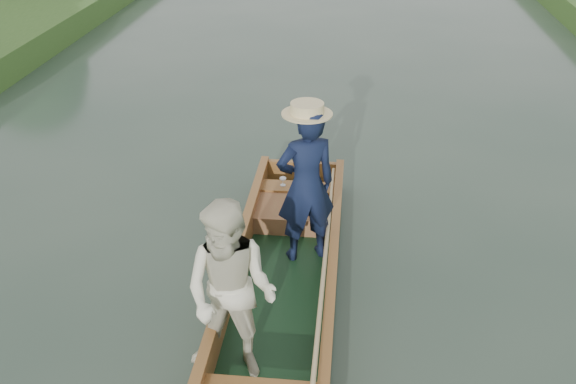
# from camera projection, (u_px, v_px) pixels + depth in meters

# --- Properties ---
(ground) EXTENTS (120.00, 120.00, 0.00)m
(ground) POSITION_uv_depth(u_px,v_px,m) (282.00, 299.00, 6.70)
(ground) COLOR #283D30
(ground) RESTS_ON ground
(punt) EXTENTS (1.33, 5.00, 1.89)m
(punt) POSITION_uv_depth(u_px,v_px,m) (273.00, 257.00, 6.28)
(punt) COLOR black
(punt) RESTS_ON ground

